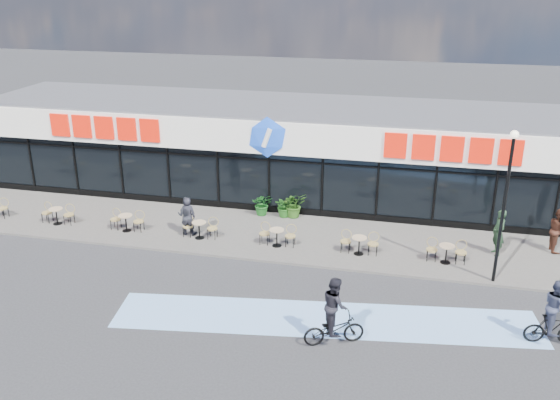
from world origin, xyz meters
name	(u,v)px	position (x,y,z in m)	size (l,w,h in m)	color
ground	(224,284)	(0.00, 0.00, 0.00)	(120.00, 120.00, 0.00)	#28282B
sidewalk	(256,233)	(0.00, 4.50, 0.05)	(44.00, 5.00, 0.10)	#55524C
bike_lane	(325,319)	(4.00, -1.50, 0.01)	(14.00, 2.20, 0.01)	#79AAE4
building	(283,149)	(0.00, 9.93, 2.34)	(30.60, 6.57, 4.75)	black
lamp_post	(505,196)	(9.67, 2.30, 3.44)	(0.28, 0.28, 5.69)	black
bistro_set_1	(58,214)	(-8.96, 3.50, 0.56)	(1.54, 0.62, 0.90)	tan
bistro_set_2	(127,220)	(-5.57, 3.50, 0.56)	(1.54, 0.62, 0.90)	tan
bistro_set_3	(200,227)	(-2.18, 3.50, 0.56)	(1.54, 0.62, 0.90)	tan
bistro_set_4	(277,235)	(1.21, 3.50, 0.56)	(1.54, 0.62, 0.90)	tan
bistro_set_5	(359,243)	(4.60, 3.50, 0.56)	(1.54, 0.62, 0.90)	tan
bistro_set_6	(446,251)	(8.00, 3.50, 0.56)	(1.54, 0.62, 0.90)	tan
potted_plant_left	(262,204)	(-0.22, 6.54, 0.63)	(0.95, 0.82, 1.06)	#18541A
potted_plant_mid	(294,205)	(1.27, 6.63, 0.70)	(1.08, 0.93, 1.19)	#2E5A19
potted_plant_right	(284,206)	(0.83, 6.57, 0.61)	(0.93, 0.80, 1.03)	#1F5718
patron_left	(188,217)	(-2.75, 3.62, 0.96)	(0.62, 0.41, 1.71)	black
patron_right	(187,216)	(-2.85, 3.73, 0.95)	(0.82, 0.64, 1.69)	black
pedestrian_a	(499,232)	(10.00, 4.64, 1.05)	(0.69, 0.46, 1.91)	#1C321E
pedestrian_b	(558,230)	(12.38, 5.52, 1.01)	(0.89, 0.69, 1.83)	#3C1F15
cyclist_a	(334,318)	(4.47, -2.78, 0.91)	(2.02, 1.38, 2.28)	black
cyclist_b	(554,317)	(10.99, -1.26, 0.95)	(1.72, 0.92, 2.18)	black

